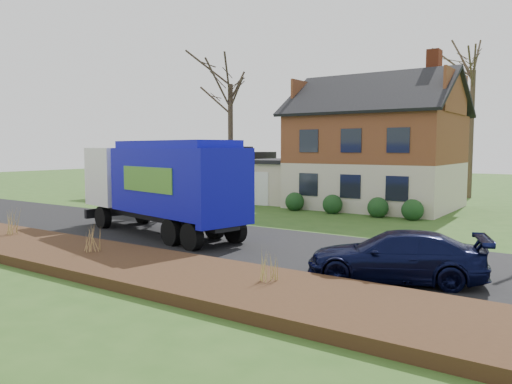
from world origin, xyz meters
The scene contains 13 objects.
ground centered at (0.00, 0.00, 0.00)m, with size 120.00×120.00×0.00m, color #2C501A.
road centered at (0.00, 0.00, 0.01)m, with size 80.00×7.00×0.02m, color black.
mulch_verge centered at (0.00, -5.30, 0.15)m, with size 80.00×3.50×0.30m, color black.
main_house centered at (1.49, 13.91, 4.03)m, with size 12.95×8.95×9.26m.
ranch_house centered at (-12.00, 13.00, 1.81)m, with size 9.80×8.20×3.70m.
garbage_truck centered at (-1.62, -0.45, 2.24)m, with size 9.39×4.29×3.89m.
silver_sedan centered at (-6.51, 4.07, 0.84)m, with size 1.78×5.12×1.69m, color #A5A7AD.
navy_wagon centered at (8.72, -2.03, 0.68)m, with size 1.92×4.71×1.37m, color black.
tree_front_west centered at (-5.09, 8.73, 8.44)m, with size 3.45×3.45×10.24m.
tree_back centered at (5.58, 22.97, 10.27)m, with size 3.89×3.89×12.32m.
grass_clump_west centered at (-5.25, -4.81, 0.80)m, with size 0.38×0.31×1.00m.
grass_clump_mid centered at (-0.03, -5.16, 0.77)m, with size 0.34×0.28×0.94m.
grass_clump_east centered at (6.50, -4.92, 0.69)m, with size 0.31×0.26×0.78m.
Camera 1 is at (13.14, -15.14, 3.62)m, focal length 35.00 mm.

